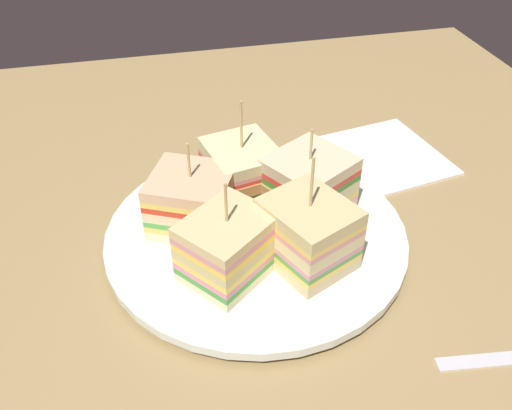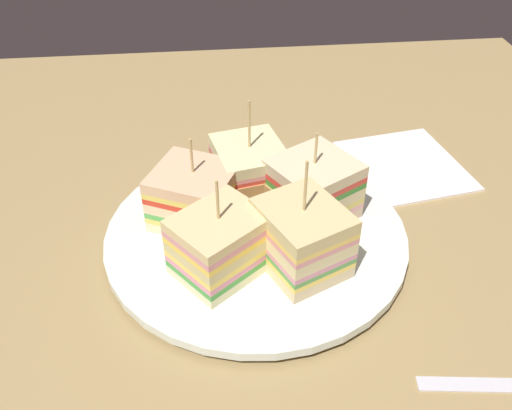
{
  "view_description": "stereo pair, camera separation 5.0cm",
  "coord_description": "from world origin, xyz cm",
  "px_view_note": "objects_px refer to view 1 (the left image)",
  "views": [
    {
      "loc": [
        -9.07,
        -38.1,
        35.29
      ],
      "look_at": [
        0.0,
        0.0,
        4.56
      ],
      "focal_mm": 38.76,
      "sensor_mm": 36.0,
      "label": 1
    },
    {
      "loc": [
        -4.16,
        -38.95,
        35.29
      ],
      "look_at": [
        0.0,
        0.0,
        4.56
      ],
      "focal_mm": 38.76,
      "sensor_mm": 36.0,
      "label": 2
    }
  ],
  "objects_px": {
    "plate": "(256,235)",
    "napkin": "(385,154)",
    "chip_pile": "(243,228)",
    "sandwich_wedge_1": "(246,171)",
    "sandwich_wedge_0": "(308,185)",
    "sandwich_wedge_4": "(308,234)",
    "sandwich_wedge_3": "(228,247)",
    "sandwich_wedge_2": "(193,201)"
  },
  "relations": [
    {
      "from": "sandwich_wedge_3",
      "to": "chip_pile",
      "type": "xyz_separation_m",
      "value": [
        0.02,
        0.04,
        -0.02
      ]
    },
    {
      "from": "napkin",
      "to": "sandwich_wedge_3",
      "type": "bearing_deg",
      "value": -143.66
    },
    {
      "from": "plate",
      "to": "napkin",
      "type": "relative_size",
      "value": 2.12
    },
    {
      "from": "plate",
      "to": "sandwich_wedge_4",
      "type": "height_order",
      "value": "sandwich_wedge_4"
    },
    {
      "from": "sandwich_wedge_1",
      "to": "sandwich_wedge_2",
      "type": "distance_m",
      "value": 0.07
    },
    {
      "from": "sandwich_wedge_3",
      "to": "chip_pile",
      "type": "relative_size",
      "value": 1.36
    },
    {
      "from": "sandwich_wedge_0",
      "to": "napkin",
      "type": "xyz_separation_m",
      "value": [
        0.13,
        0.09,
        -0.04
      ]
    },
    {
      "from": "plate",
      "to": "sandwich_wedge_4",
      "type": "distance_m",
      "value": 0.07
    },
    {
      "from": "sandwich_wedge_4",
      "to": "sandwich_wedge_3",
      "type": "bearing_deg",
      "value": 64.58
    },
    {
      "from": "sandwich_wedge_0",
      "to": "sandwich_wedge_2",
      "type": "height_order",
      "value": "same"
    },
    {
      "from": "sandwich_wedge_4",
      "to": "plate",
      "type": "bearing_deg",
      "value": 9.84
    },
    {
      "from": "chip_pile",
      "to": "sandwich_wedge_3",
      "type": "bearing_deg",
      "value": -116.53
    },
    {
      "from": "sandwich_wedge_0",
      "to": "napkin",
      "type": "distance_m",
      "value": 0.16
    },
    {
      "from": "sandwich_wedge_2",
      "to": "sandwich_wedge_4",
      "type": "relative_size",
      "value": 0.88
    },
    {
      "from": "sandwich_wedge_0",
      "to": "napkin",
      "type": "height_order",
      "value": "sandwich_wedge_0"
    },
    {
      "from": "plate",
      "to": "chip_pile",
      "type": "bearing_deg",
      "value": -168.21
    },
    {
      "from": "sandwich_wedge_2",
      "to": "chip_pile",
      "type": "relative_size",
      "value": 1.37
    },
    {
      "from": "plate",
      "to": "sandwich_wedge_0",
      "type": "bearing_deg",
      "value": 19.81
    },
    {
      "from": "sandwich_wedge_0",
      "to": "chip_pile",
      "type": "relative_size",
      "value": 1.39
    },
    {
      "from": "chip_pile",
      "to": "sandwich_wedge_0",
      "type": "bearing_deg",
      "value": 18.39
    },
    {
      "from": "chip_pile",
      "to": "sandwich_wedge_4",
      "type": "bearing_deg",
      "value": -45.16
    },
    {
      "from": "sandwich_wedge_2",
      "to": "sandwich_wedge_3",
      "type": "relative_size",
      "value": 1.01
    },
    {
      "from": "sandwich_wedge_0",
      "to": "chip_pile",
      "type": "height_order",
      "value": "sandwich_wedge_0"
    },
    {
      "from": "sandwich_wedge_2",
      "to": "sandwich_wedge_3",
      "type": "bearing_deg",
      "value": -48.83
    },
    {
      "from": "sandwich_wedge_3",
      "to": "sandwich_wedge_2",
      "type": "bearing_deg",
      "value": 67.21
    },
    {
      "from": "chip_pile",
      "to": "napkin",
      "type": "relative_size",
      "value": 0.52
    },
    {
      "from": "plate",
      "to": "chip_pile",
      "type": "relative_size",
      "value": 4.07
    },
    {
      "from": "sandwich_wedge_0",
      "to": "sandwich_wedge_4",
      "type": "bearing_deg",
      "value": 42.05
    },
    {
      "from": "plate",
      "to": "sandwich_wedge_1",
      "type": "height_order",
      "value": "sandwich_wedge_1"
    },
    {
      "from": "chip_pile",
      "to": "sandwich_wedge_1",
      "type": "bearing_deg",
      "value": 75.51
    },
    {
      "from": "plate",
      "to": "sandwich_wedge_2",
      "type": "relative_size",
      "value": 2.98
    },
    {
      "from": "plate",
      "to": "napkin",
      "type": "height_order",
      "value": "plate"
    },
    {
      "from": "sandwich_wedge_1",
      "to": "sandwich_wedge_3",
      "type": "xyz_separation_m",
      "value": [
        -0.04,
        -0.11,
        0.0
      ]
    },
    {
      "from": "plate",
      "to": "sandwich_wedge_0",
      "type": "distance_m",
      "value": 0.07
    },
    {
      "from": "plate",
      "to": "sandwich_wedge_3",
      "type": "bearing_deg",
      "value": -126.29
    },
    {
      "from": "sandwich_wedge_2",
      "to": "napkin",
      "type": "xyz_separation_m",
      "value": [
        0.24,
        0.09,
        -0.04
      ]
    },
    {
      "from": "sandwich_wedge_2",
      "to": "sandwich_wedge_4",
      "type": "height_order",
      "value": "sandwich_wedge_4"
    },
    {
      "from": "napkin",
      "to": "sandwich_wedge_0",
      "type": "bearing_deg",
      "value": -143.98
    },
    {
      "from": "sandwich_wedge_2",
      "to": "sandwich_wedge_3",
      "type": "height_order",
      "value": "sandwich_wedge_3"
    },
    {
      "from": "sandwich_wedge_0",
      "to": "chip_pile",
      "type": "bearing_deg",
      "value": -11.66
    },
    {
      "from": "napkin",
      "to": "sandwich_wedge_2",
      "type": "bearing_deg",
      "value": -159.42
    },
    {
      "from": "sandwich_wedge_0",
      "to": "sandwich_wedge_1",
      "type": "xyz_separation_m",
      "value": [
        -0.05,
        0.04,
        -0.0
      ]
    }
  ]
}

